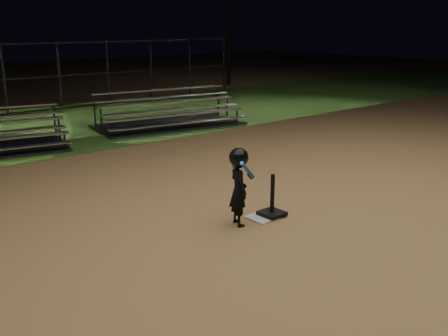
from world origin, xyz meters
TOP-DOWN VIEW (x-y plane):
  - ground at (0.00, 0.00)m, footprint 80.00×80.00m
  - grass_strip at (0.00, 10.00)m, footprint 60.00×8.00m
  - home_plate at (0.00, 0.00)m, footprint 0.45×0.45m
  - batting_tee at (0.18, -0.04)m, footprint 0.38×0.38m
  - child_batter at (-0.49, 0.05)m, footprint 0.52×0.54m
  - bleacher_right at (3.27, 7.63)m, footprint 4.82×2.91m
  - backstop_fence at (0.00, 13.00)m, footprint 20.08×0.08m

SIDE VIEW (x-z plane):
  - ground at x=0.00m, z-range 0.00..0.00m
  - grass_strip at x=0.00m, z-range 0.00..0.01m
  - home_plate at x=0.00m, z-range 0.00..0.02m
  - batting_tee at x=0.18m, z-range -0.21..0.51m
  - bleacher_right at x=3.27m, z-range -0.32..0.78m
  - child_batter at x=-0.49m, z-range 0.04..1.31m
  - backstop_fence at x=0.00m, z-range 0.00..2.50m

